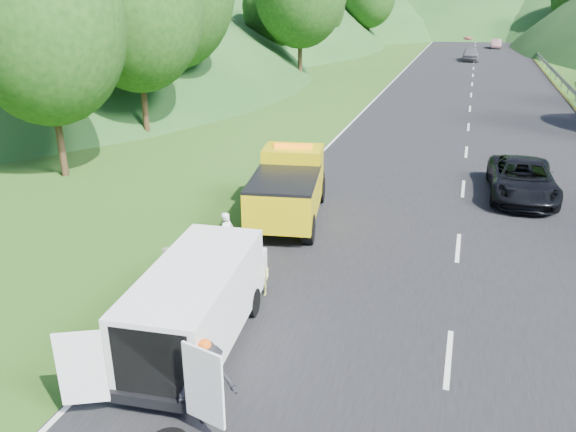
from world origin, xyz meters
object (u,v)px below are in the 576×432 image
(worker, at_px, (210,420))
(suitcase, at_px, (169,257))
(passing_suv, at_px, (519,197))
(tow_truck, at_px, (289,187))
(white_van, at_px, (198,300))
(child, at_px, (262,295))
(woman, at_px, (229,259))

(worker, relative_size, suitcase, 3.08)
(suitcase, bearing_deg, passing_suv, 43.07)
(tow_truck, height_order, white_van, tow_truck)
(white_van, relative_size, worker, 3.53)
(white_van, bearing_deg, child, 72.37)
(tow_truck, bearing_deg, suitcase, -125.30)
(suitcase, height_order, passing_suv, passing_suv)
(white_van, distance_m, worker, 2.75)
(woman, distance_m, suitcase, 1.75)
(worker, bearing_deg, woman, 79.03)
(tow_truck, xyz_separation_m, white_van, (0.41, -7.88, -0.06))
(white_van, distance_m, suitcase, 4.32)
(child, bearing_deg, worker, -46.65)
(suitcase, bearing_deg, child, -14.30)
(child, distance_m, suitcase, 3.27)
(woman, height_order, suitcase, woman)
(white_van, xyz_separation_m, passing_suv, (7.51, 12.79, -1.13))
(white_van, relative_size, passing_suv, 1.13)
(woman, bearing_deg, tow_truck, -0.53)
(child, bearing_deg, white_van, -67.11)
(passing_suv, bearing_deg, suitcase, -138.59)
(white_van, relative_size, woman, 4.00)
(woman, height_order, passing_suv, woman)
(white_van, height_order, passing_suv, white_van)
(woman, relative_size, worker, 0.88)
(worker, bearing_deg, white_van, 88.01)
(white_van, bearing_deg, woman, 99.71)
(white_van, distance_m, passing_suv, 14.87)
(woman, bearing_deg, worker, -148.54)
(suitcase, relative_size, passing_suv, 0.10)
(child, xyz_separation_m, worker, (0.69, -4.70, 0.00))
(worker, height_order, suitcase, worker)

